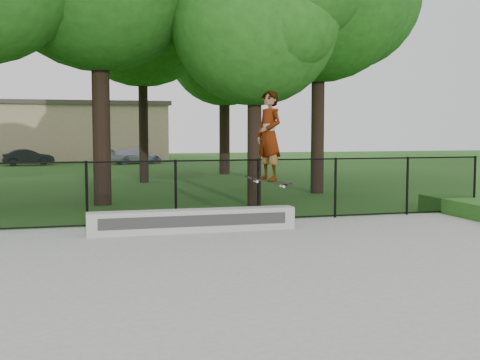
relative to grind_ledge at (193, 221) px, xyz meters
The scene contains 9 objects.
ground 4.71m from the grind_ledge, 92.33° to the right, with size 100.00×100.00×0.00m, color #244E15.
concrete_slab 4.71m from the grind_ledge, 92.33° to the right, with size 14.00×12.00×0.06m, color gray.
grind_ledge is the anchor object (origin of this frame).
car_b 28.21m from the grind_ledge, 101.28° to the left, with size 1.09×2.83×1.03m, color black.
car_c 27.90m from the grind_ledge, 87.41° to the left, with size 1.44×3.25×1.03m, color #ABACC2.
skater_airborne 2.43m from the grind_ledge, ahead, with size 0.84×0.82×2.08m.
chainlink_fence 1.32m from the grind_ledge, 99.06° to the left, with size 16.06×0.06×1.50m.
tree_row 11.20m from the grind_ledge, 91.87° to the left, with size 20.47×18.42×10.74m.
distant_building 33.42m from the grind_ledge, 93.76° to the left, with size 12.40×6.40×4.30m.
Camera 1 is at (-2.11, -7.86, 2.24)m, focal length 45.00 mm.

